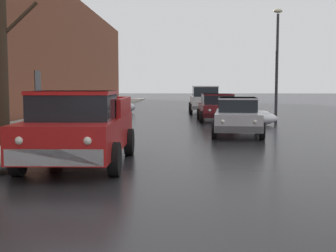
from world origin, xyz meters
TOP-DOWN VIEW (x-y plane):
  - left_sidewalk_slab at (-6.24, 18.00)m, footprint 3.24×80.00m
  - snow_bank_near_corner_left at (-3.77, 27.73)m, footprint 2.07×1.04m
  - snow_bank_mid_block_left at (-4.00, 16.63)m, footprint 3.04×1.36m
  - snow_bank_near_corner_right at (4.00, 18.47)m, footprint 2.04×1.26m
  - pickup_truck_red_approaching_near_lane at (-1.91, 7.52)m, footprint 2.27×4.90m
  - sedan_silver_parked_kerbside_close at (2.57, 14.18)m, footprint 2.13×4.41m
  - sedan_maroon_parked_kerbside_mid at (2.32, 20.87)m, footprint 2.07×4.00m
  - suv_white_parked_far_down_block at (1.96, 27.65)m, footprint 2.09×4.46m
  - street_lamp_post at (5.08, 19.51)m, footprint 0.44×0.24m

SIDE VIEW (x-z plane):
  - left_sidewalk_slab at x=-6.24m, z-range 0.00..0.12m
  - snow_bank_near_corner_right at x=4.00m, z-range -0.02..0.69m
  - snow_bank_mid_block_left at x=-4.00m, z-range 0.00..0.72m
  - snow_bank_near_corner_left at x=-3.77m, z-range -0.02..0.77m
  - sedan_maroon_parked_kerbside_mid at x=2.32m, z-range 0.04..1.46m
  - sedan_silver_parked_kerbside_close at x=2.57m, z-range 0.04..1.46m
  - pickup_truck_red_approaching_near_lane at x=-1.91m, z-range 0.00..1.76m
  - suv_white_parked_far_down_block at x=1.96m, z-range 0.08..1.90m
  - street_lamp_post at x=5.08m, z-range 0.35..5.89m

